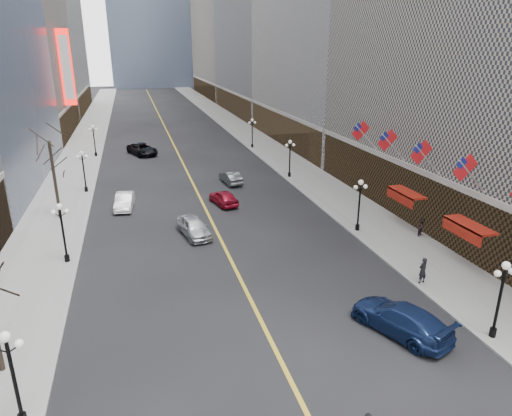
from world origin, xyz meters
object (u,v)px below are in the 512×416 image
streetlamp_east_2 (290,154)px  streetlamp_east_3 (252,130)px  streetlamp_west_1 (62,227)px  car_nb_far (142,149)px  streetlamp_west_3 (94,137)px  streetlamp_west_2 (83,167)px  ped_ne_corner (423,270)px  car_sb_near (401,319)px  car_nb_mid (124,201)px  car_sb_mid (223,198)px  streetlamp_east_1 (360,200)px  car_sb_far (231,177)px  streetlamp_west_0 (12,370)px  car_nb_near (194,227)px  streetlamp_east_0 (501,292)px

streetlamp_east_2 → streetlamp_east_3: 18.00m
streetlamp_east_2 → streetlamp_east_3: same height
streetlamp_west_1 → car_nb_far: streetlamp_west_1 is taller
streetlamp_east_3 → streetlamp_west_3: (-23.60, 0.00, 0.00)m
streetlamp_west_2 → ped_ne_corner: streetlamp_west_2 is taller
car_sb_near → streetlamp_east_3: bearing=-117.9°
car_nb_mid → car_sb_mid: car_nb_mid is taller
streetlamp_east_1 → streetlamp_west_2: same height
streetlamp_west_1 → car_sb_near: size_ratio=0.76×
car_sb_mid → car_sb_far: size_ratio=0.99×
car_nb_far → car_sb_far: size_ratio=1.37×
ped_ne_corner → car_sb_near: bearing=33.4°
car_nb_far → ped_ne_corner: ped_ne_corner is taller
streetlamp_west_1 → car_sb_far: 23.80m
streetlamp_east_1 → streetlamp_west_0: same height
streetlamp_west_2 → streetlamp_west_3: (0.00, 18.00, 0.00)m
streetlamp_east_3 → car_nb_near: bearing=-112.5°
streetlamp_east_3 → car_nb_mid: streetlamp_east_3 is taller
car_sb_mid → streetlamp_west_3: bearing=-74.8°
streetlamp_east_2 → streetlamp_east_0: bearing=-90.0°
streetlamp_west_1 → car_nb_mid: 12.42m
streetlamp_east_3 → car_nb_far: 17.10m
streetlamp_east_1 → car_nb_near: size_ratio=0.95×
streetlamp_west_1 → car_sb_far: size_ratio=1.02×
streetlamp_east_2 → car_nb_mid: bearing=-161.6°
streetlamp_east_0 → car_nb_near: streetlamp_east_0 is taller
streetlamp_west_2 → car_nb_mid: streetlamp_west_2 is taller
streetlamp_east_1 → streetlamp_east_2: bearing=90.0°
streetlamp_east_2 → streetlamp_east_3: bearing=90.0°
streetlamp_east_3 → car_sb_mid: streetlamp_east_3 is taller
streetlamp_west_2 → car_sb_near: streetlamp_west_2 is taller
car_nb_far → car_sb_near: bearing=-98.1°
car_nb_far → car_sb_mid: bearing=-96.4°
streetlamp_west_0 → streetlamp_west_2: (0.00, 34.00, 0.00)m
streetlamp_east_2 → car_nb_mid: (-19.50, -6.47, -2.15)m
car_nb_mid → car_nb_far: 24.35m
car_sb_far → streetlamp_east_2: bearing=177.2°
car_sb_far → car_nb_far: bearing=-70.2°
streetlamp_east_2 → car_sb_near: streetlamp_east_2 is taller
streetlamp_west_1 → car_sb_mid: (13.80, 10.11, -2.15)m
streetlamp_west_1 → streetlamp_west_3: (0.00, 36.00, 0.00)m
streetlamp_east_1 → streetlamp_west_3: 43.05m
streetlamp_east_3 → car_sb_far: bearing=-111.9°
streetlamp_east_2 → streetlamp_west_2: 23.60m
streetlamp_east_2 → car_nb_far: 24.65m
streetlamp_east_3 → car_nb_near: size_ratio=0.95×
car_nb_mid → car_nb_far: bearing=89.8°
streetlamp_east_1 → streetlamp_west_2: bearing=142.7°
ped_ne_corner → car_nb_far: bearing=-81.7°
streetlamp_west_0 → streetlamp_east_2: bearing=55.2°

